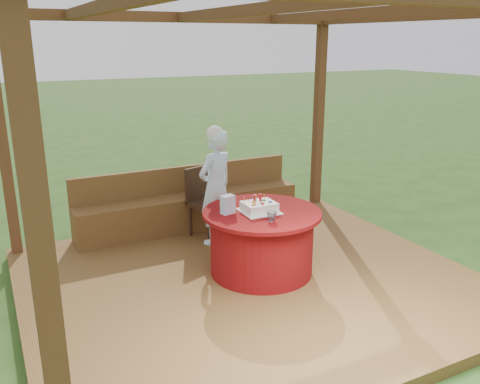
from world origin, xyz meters
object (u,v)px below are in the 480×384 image
table (262,241)px  chair (205,198)px  elderly_woman (216,186)px  drinking_glass (272,217)px  gift_bag (228,205)px  bench (190,208)px  birthday_cake (259,207)px

table → chair: chair is taller
chair → elderly_woman: 0.38m
chair → drinking_glass: 1.60m
elderly_woman → gift_bag: (-0.26, -0.88, 0.06)m
bench → elderly_woman: bearing=-82.0°
elderly_woman → birthday_cake: 0.98m
chair → elderly_woman: elderly_woman is taller
bench → birthday_cake: size_ratio=7.76×
elderly_woman → chair: bearing=92.9°
birthday_cake → gift_bag: (-0.32, 0.09, 0.04)m
table → gift_bag: size_ratio=6.43×
table → birthday_cake: bearing=177.4°
elderly_woman → birthday_cake: (0.05, -0.98, 0.02)m
bench → table: size_ratio=2.42×
bench → chair: size_ratio=3.42×
chair → elderly_woman: (0.02, -0.30, 0.24)m
chair → drinking_glass: (0.04, -1.58, 0.25)m
drinking_glass → chair: bearing=91.4°
gift_bag → bench: bearing=72.8°
bench → drinking_glass: size_ratio=29.98×
table → birthday_cake: 0.39m
birthday_cake → elderly_woman: bearing=93.2°
chair → gift_bag: (-0.25, -1.18, 0.30)m
bench → birthday_cake: 1.70m
birthday_cake → drinking_glass: (-0.03, -0.31, -0.01)m
table → drinking_glass: drinking_glass is taller
bench → drinking_glass: (0.11, -1.93, 0.47)m
gift_bag → drinking_glass: size_ratio=1.93×
elderly_woman → bench: bearing=98.0°
birthday_cake → drinking_glass: bearing=-95.8°
chair → birthday_cake: (0.07, -1.28, 0.26)m
gift_bag → drinking_glass: 0.49m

